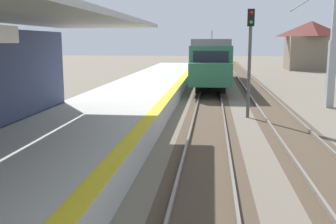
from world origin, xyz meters
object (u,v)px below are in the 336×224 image
distant_trackside_house (311,45)px  catenary_pylon_far_side (328,43)px  approaching_train (211,59)px  rail_signal_post (250,52)px

distant_trackside_house → catenary_pylon_far_side: bearing=-101.5°
catenary_pylon_far_side → distant_trackside_house: 32.69m
approaching_train → distant_trackside_house: bearing=57.1°
rail_signal_post → approaching_train: bearing=96.9°
catenary_pylon_far_side → rail_signal_post: bearing=-141.5°
approaching_train → rail_signal_post: (1.89, -15.58, 1.02)m
approaching_train → catenary_pylon_far_side: catenary_pylon_far_side is taller
approaching_train → catenary_pylon_far_side: size_ratio=2.61×
rail_signal_post → catenary_pylon_far_side: 5.82m
rail_signal_post → distant_trackside_house: 37.32m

